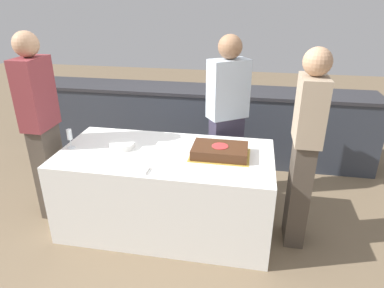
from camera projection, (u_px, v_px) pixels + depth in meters
ground_plane at (168, 223)px, 3.26m from camera, size 14.00×14.00×0.00m
back_counter at (196, 123)px, 4.45m from camera, size 4.40×0.58×0.92m
dining_table at (167, 190)px, 3.11m from camera, size 1.85×0.92×0.75m
cake at (220, 151)px, 2.89m from camera, size 0.50×0.35×0.09m
plate_stack at (122, 145)px, 3.04m from camera, size 0.22×0.22×0.05m
wine_glass at (70, 136)px, 3.00m from camera, size 0.07×0.07×0.18m
side_plate_near_cake at (221, 141)px, 3.19m from camera, size 0.20×0.20×0.00m
utensil_pile at (139, 170)px, 2.65m from camera, size 0.14×0.11×0.02m
person_cutting_cake at (227, 116)px, 3.44m from camera, size 0.43×0.38×1.67m
person_seated_left at (41, 126)px, 3.08m from camera, size 0.21×0.34×1.74m
person_seated_right at (305, 149)px, 2.72m from camera, size 0.21×0.34×1.67m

